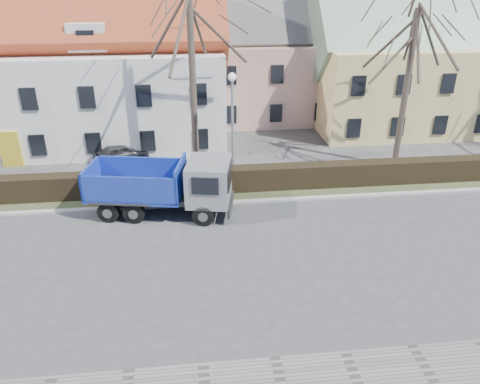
{
  "coord_description": "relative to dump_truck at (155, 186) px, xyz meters",
  "views": [
    {
      "loc": [
        -2.28,
        -16.61,
        11.02
      ],
      "look_at": [
        -0.13,
        2.61,
        1.6
      ],
      "focal_mm": 35.0,
      "sensor_mm": 36.0,
      "label": 1
    }
  ],
  "objects": [
    {
      "name": "ground",
      "position": [
        4.07,
        -4.05,
        -1.44
      ],
      "size": [
        120.0,
        120.0,
        0.0
      ],
      "primitive_type": "plane",
      "color": "#404042"
    },
    {
      "name": "building_white",
      "position": [
        -8.93,
        11.95,
        3.31
      ],
      "size": [
        26.8,
        10.8,
        9.5
      ],
      "primitive_type": null,
      "color": "silver",
      "rests_on": "ground"
    },
    {
      "name": "parked_car_a",
      "position": [
        -2.43,
        6.92,
        -0.86
      ],
      "size": [
        3.68,
        2.61,
        1.16
      ],
      "primitive_type": "imported",
      "rotation": [
        0.0,
        0.0,
        1.98
      ],
      "color": "#2D2D31",
      "rests_on": "ground"
    },
    {
      "name": "grass_strip",
      "position": [
        4.07,
        2.15,
        -1.39
      ],
      "size": [
        80.0,
        3.0,
        0.1
      ],
      "primitive_type": "cube",
      "color": "#394426",
      "rests_on": "ground"
    },
    {
      "name": "tree_1",
      "position": [
        2.07,
        4.45,
        4.89
      ],
      "size": [
        9.2,
        9.2,
        12.65
      ],
      "primitive_type": null,
      "color": "#3E332B",
      "rests_on": "ground"
    },
    {
      "name": "building_yellow",
      "position": [
        20.07,
        12.95,
        2.81
      ],
      "size": [
        18.8,
        10.8,
        8.5
      ],
      "primitive_type": null,
      "color": "#DCC278",
      "rests_on": "ground"
    },
    {
      "name": "cart_frame",
      "position": [
        -1.6,
        0.1,
        -1.14
      ],
      "size": [
        0.74,
        0.59,
        0.59
      ],
      "primitive_type": null,
      "rotation": [
        0.0,
        0.0,
        0.41
      ],
      "color": "silver",
      "rests_on": "ground"
    },
    {
      "name": "tree_2",
      "position": [
        14.07,
        4.45,
        4.06
      ],
      "size": [
        8.0,
        8.0,
        11.0
      ],
      "primitive_type": null,
      "color": "#3E332B",
      "rests_on": "ground"
    },
    {
      "name": "curb_far",
      "position": [
        4.07,
        0.55,
        -1.38
      ],
      "size": [
        80.0,
        0.3,
        0.12
      ],
      "primitive_type": "cube",
      "color": "#A2A09A",
      "rests_on": "ground"
    },
    {
      "name": "hedge",
      "position": [
        4.07,
        1.95,
        -0.79
      ],
      "size": [
        60.0,
        0.9,
        1.3
      ],
      "primitive_type": "cube",
      "color": "black",
      "rests_on": "ground"
    },
    {
      "name": "dump_truck",
      "position": [
        0.0,
        0.0,
        0.0
      ],
      "size": [
        7.56,
        3.96,
        2.88
      ],
      "primitive_type": null,
      "rotation": [
        0.0,
        0.0,
        -0.19
      ],
      "color": "navy",
      "rests_on": "ground"
    },
    {
      "name": "building_pink",
      "position": [
        8.07,
        15.95,
        2.56
      ],
      "size": [
        10.8,
        8.8,
        8.0
      ],
      "primitive_type": null,
      "color": "tan",
      "rests_on": "ground"
    },
    {
      "name": "streetlight",
      "position": [
        4.04,
        2.95,
        1.67
      ],
      "size": [
        0.49,
        0.49,
        6.22
      ],
      "primitive_type": null,
      "color": "#959DA3",
      "rests_on": "ground"
    }
  ]
}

